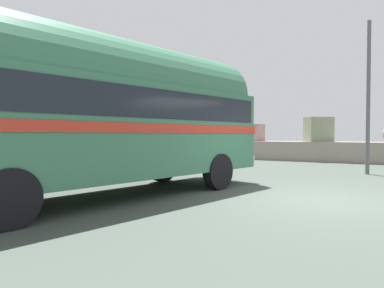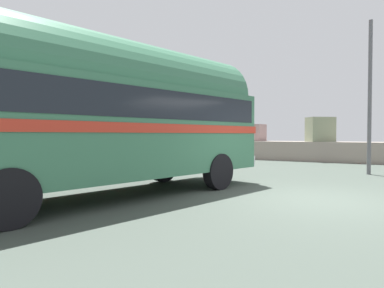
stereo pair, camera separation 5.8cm
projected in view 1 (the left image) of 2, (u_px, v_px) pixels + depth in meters
name	position (u px, v px, depth m)	size (l,w,h in m)	color
ground	(314.00, 200.00, 7.66)	(32.00, 26.00, 0.02)	#3D473F
breakwater	(372.00, 149.00, 17.46)	(31.36, 1.99, 2.48)	gray
vintage_coach	(111.00, 110.00, 7.81)	(4.21, 8.90, 3.70)	black
second_coach	(56.00, 117.00, 11.05)	(3.43, 8.81, 3.70)	black
lamp_post	(372.00, 87.00, 12.37)	(1.16, 0.33, 5.67)	#5B5B60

